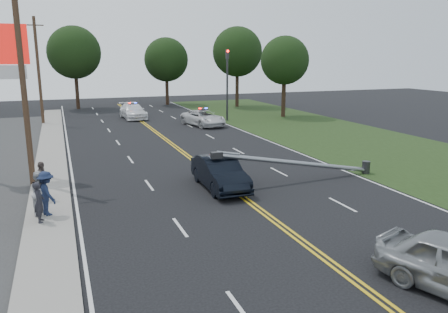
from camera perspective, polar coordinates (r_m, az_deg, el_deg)
name	(u,v)px	position (r m, az deg, el deg)	size (l,w,h in m)	color
ground	(321,256)	(15.05, 12.56, -12.54)	(120.00, 120.00, 0.00)	black
sidewalk	(50,194)	(22.18, -21.78, -4.60)	(1.80, 70.00, 0.12)	gray
grass_verge	(414,158)	(30.67, 23.59, -0.17)	(12.00, 80.00, 0.01)	black
centerline_yellow	(217,178)	(23.48, -0.86, -2.83)	(0.36, 80.00, 0.00)	gold
traffic_signal	(227,79)	(44.29, 0.43, 10.12)	(0.28, 0.41, 7.05)	#2D2D30
fallen_streetlight	(305,163)	(23.27, 10.59, -0.89)	(9.36, 0.44, 1.91)	#2D2D30
utility_pole_mid	(23,84)	(23.34, -24.75, 8.56)	(1.60, 0.28, 10.00)	#382619
utility_pole_far	(39,71)	(45.29, -23.06, 10.28)	(1.60, 0.28, 10.00)	#382619
tree_6	(74,53)	(57.47, -18.98, 12.72)	(6.37, 6.37, 10.05)	black
tree_7	(166,60)	(59.79, -7.56, 12.42)	(5.79, 5.79, 8.87)	black
tree_8	(237,52)	(56.99, 1.75, 13.50)	(6.28, 6.28, 10.11)	black
tree_9	(285,61)	(47.60, 7.93, 12.31)	(5.10, 5.10, 8.54)	black
crashed_sedan	(220,173)	(21.55, -0.55, -2.14)	(1.66, 4.76, 1.57)	black
emergency_a	(203,118)	(41.30, -2.73, 5.05)	(2.41, 5.23, 1.45)	silver
emergency_b	(133,111)	(47.08, -11.81, 5.82)	(2.17, 5.35, 1.55)	white
bystander_a	(39,202)	(18.33, -22.99, -5.50)	(0.58, 0.38, 1.60)	#222229
bystander_b	(40,193)	(19.16, -22.87, -4.39)	(0.88, 0.68, 1.81)	#AFAFB4
bystander_c	(46,193)	(18.99, -22.18, -4.46)	(1.17, 0.67, 1.82)	#1A2442
bystander_d	(42,181)	(21.13, -22.67, -2.92)	(1.01, 0.42, 1.73)	#514541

